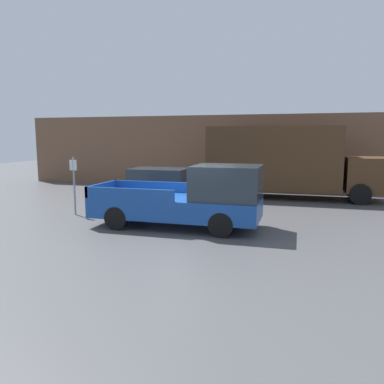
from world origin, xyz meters
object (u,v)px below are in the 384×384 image
(car, at_px, (158,186))
(parking_sign, at_px, (74,182))
(delivery_truck, at_px, (285,160))
(newspaper_box, at_px, (223,180))
(pickup_truck, at_px, (192,199))

(car, height_order, parking_sign, parking_sign)
(parking_sign, bearing_deg, delivery_truck, 40.36)
(car, distance_m, delivery_truck, 6.51)
(newspaper_box, bearing_deg, pickup_truck, -84.72)
(delivery_truck, bearing_deg, newspaper_box, 144.87)
(delivery_truck, distance_m, newspaper_box, 4.60)
(pickup_truck, relative_size, car, 1.26)
(delivery_truck, height_order, parking_sign, delivery_truck)
(parking_sign, height_order, newspaper_box, parking_sign)
(pickup_truck, height_order, car, pickup_truck)
(parking_sign, bearing_deg, car, 50.79)
(car, xyz_separation_m, delivery_truck, (5.30, 3.63, 1.02))
(car, bearing_deg, delivery_truck, 34.41)
(pickup_truck, relative_size, newspaper_box, 5.67)
(pickup_truck, distance_m, parking_sign, 5.01)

